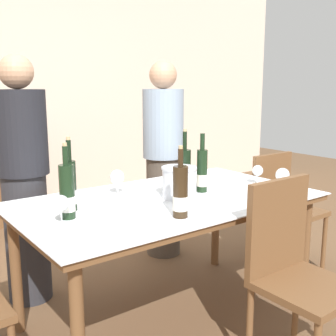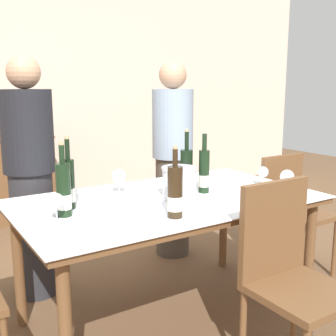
# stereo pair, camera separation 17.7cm
# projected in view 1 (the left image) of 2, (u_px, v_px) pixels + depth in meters

# --- Properties ---
(ground_plane) EXTENTS (12.00, 12.00, 0.00)m
(ground_plane) POSITION_uv_depth(u_px,v_px,m) (168.00, 317.00, 2.60)
(ground_plane) COLOR brown
(back_wall) EXTENTS (8.00, 0.10, 2.80)m
(back_wall) POSITION_uv_depth(u_px,v_px,m) (11.00, 86.00, 4.53)
(back_wall) COLOR beige
(back_wall) RESTS_ON ground_plane
(dining_table) EXTENTS (1.74, 1.01, 0.76)m
(dining_table) POSITION_uv_depth(u_px,v_px,m) (168.00, 210.00, 2.46)
(dining_table) COLOR brown
(dining_table) RESTS_ON ground_plane
(ice_bucket) EXTENTS (0.21, 0.21, 0.19)m
(ice_bucket) POSITION_uv_depth(u_px,v_px,m) (179.00, 182.00, 2.43)
(ice_bucket) COLOR silver
(ice_bucket) RESTS_ON dining_table
(wine_bottle_0) EXTENTS (0.08, 0.08, 0.39)m
(wine_bottle_0) POSITION_uv_depth(u_px,v_px,m) (185.00, 172.00, 2.57)
(wine_bottle_0) COLOR black
(wine_bottle_0) RESTS_ON dining_table
(wine_bottle_1) EXTENTS (0.07, 0.07, 0.38)m
(wine_bottle_1) POSITION_uv_depth(u_px,v_px,m) (67.00, 193.00, 2.06)
(wine_bottle_1) COLOR black
(wine_bottle_1) RESTS_ON dining_table
(wine_bottle_2) EXTENTS (0.08, 0.08, 0.36)m
(wine_bottle_2) POSITION_uv_depth(u_px,v_px,m) (180.00, 193.00, 2.08)
(wine_bottle_2) COLOR #332314
(wine_bottle_2) RESTS_ON dining_table
(wine_bottle_3) EXTENTS (0.06, 0.06, 0.39)m
(wine_bottle_3) POSITION_uv_depth(u_px,v_px,m) (70.00, 186.00, 2.19)
(wine_bottle_3) COLOR black
(wine_bottle_3) RESTS_ON dining_table
(wine_bottle_4) EXTENTS (0.07, 0.07, 0.36)m
(wine_bottle_4) POSITION_uv_depth(u_px,v_px,m) (202.00, 171.00, 2.58)
(wine_bottle_4) COLOR black
(wine_bottle_4) RESTS_ON dining_table
(wine_glass_0) EXTENTS (0.07, 0.07, 0.13)m
(wine_glass_0) POSITION_uv_depth(u_px,v_px,m) (258.00, 171.00, 2.78)
(wine_glass_0) COLOR white
(wine_glass_0) RESTS_ON dining_table
(wine_glass_1) EXTENTS (0.08, 0.08, 0.14)m
(wine_glass_1) POSITION_uv_depth(u_px,v_px,m) (61.00, 204.00, 1.98)
(wine_glass_1) COLOR white
(wine_glass_1) RESTS_ON dining_table
(wine_glass_2) EXTENTS (0.09, 0.09, 0.15)m
(wine_glass_2) POSITION_uv_depth(u_px,v_px,m) (117.00, 178.00, 2.51)
(wine_glass_2) COLOR white
(wine_glass_2) RESTS_ON dining_table
(wine_glass_3) EXTENTS (0.09, 0.09, 0.14)m
(wine_glass_3) POSITION_uv_depth(u_px,v_px,m) (283.00, 175.00, 2.63)
(wine_glass_3) COLOR white
(wine_glass_3) RESTS_ON dining_table
(chair_right_end) EXTENTS (0.42, 0.42, 0.88)m
(chair_right_end) POSITION_uv_depth(u_px,v_px,m) (282.00, 202.00, 3.24)
(chair_right_end) COLOR brown
(chair_right_end) RESTS_ON ground_plane
(chair_near_front) EXTENTS (0.42, 0.42, 0.96)m
(chair_near_front) POSITION_uv_depth(u_px,v_px,m) (293.00, 265.00, 2.04)
(chair_near_front) COLOR brown
(chair_near_front) RESTS_ON ground_plane
(person_host) EXTENTS (0.33, 0.33, 1.59)m
(person_host) POSITION_uv_depth(u_px,v_px,m) (24.00, 182.00, 2.69)
(person_host) COLOR #2D2D33
(person_host) RESTS_ON ground_plane
(person_guest_left) EXTENTS (0.33, 0.33, 1.60)m
(person_guest_left) POSITION_uv_depth(u_px,v_px,m) (163.00, 160.00, 3.45)
(person_guest_left) COLOR #51473D
(person_guest_left) RESTS_ON ground_plane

